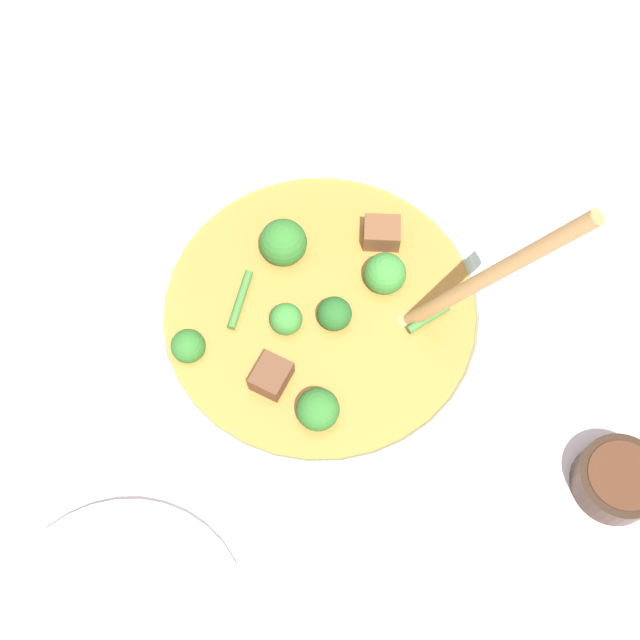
{
  "coord_description": "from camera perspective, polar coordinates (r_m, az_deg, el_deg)",
  "views": [
    {
      "loc": [
        -0.02,
        0.29,
        0.68
      ],
      "look_at": [
        0.0,
        0.0,
        0.05
      ],
      "focal_mm": 45.0,
      "sensor_mm": 36.0,
      "label": 1
    }
  ],
  "objects": [
    {
      "name": "condiment_bowl",
      "position": [
        0.72,
        20.44,
        -10.56
      ],
      "size": [
        0.07,
        0.07,
        0.03
      ],
      "color": "black",
      "rests_on": "ground_plane"
    },
    {
      "name": "stew_bowl",
      "position": [
        0.69,
        0.02,
        -0.14
      ],
      "size": [
        0.32,
        0.29,
        0.26
      ],
      "color": "#B2C6BC",
      "rests_on": "ground_plane"
    },
    {
      "name": "empty_plate",
      "position": [
        0.69,
        -14.16,
        -20.78
      ],
      "size": [
        0.21,
        0.21,
        0.02
      ],
      "color": "white",
      "rests_on": "ground_plane"
    },
    {
      "name": "ground_plane",
      "position": [
        0.74,
        -0.0,
        -1.76
      ],
      "size": [
        4.0,
        4.0,
        0.0
      ],
      "primitive_type": "plane",
      "color": "silver"
    }
  ]
}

